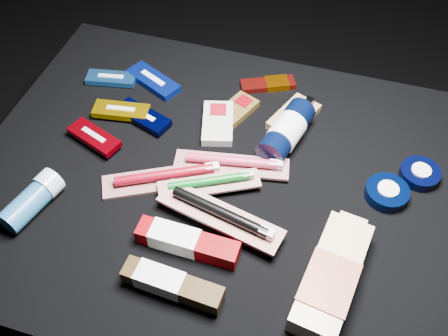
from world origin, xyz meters
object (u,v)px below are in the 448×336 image
(bodywash_bottle, at_px, (331,279))
(toothpaste_carton_red, at_px, (183,241))
(deodorant_stick, at_px, (33,200))
(lotion_bottle, at_px, (287,131))

(bodywash_bottle, distance_m, toothpaste_carton_red, 0.26)
(bodywash_bottle, xyz_separation_m, deodorant_stick, (-0.56, -0.00, 0.00))
(lotion_bottle, distance_m, deodorant_stick, 0.51)
(deodorant_stick, bearing_deg, bodywash_bottle, 14.87)
(lotion_bottle, relative_size, bodywash_bottle, 0.83)
(lotion_bottle, height_order, deodorant_stick, lotion_bottle)
(bodywash_bottle, bearing_deg, toothpaste_carton_red, -171.20)
(lotion_bottle, bearing_deg, deodorant_stick, -129.58)
(bodywash_bottle, height_order, deodorant_stick, deodorant_stick)
(deodorant_stick, height_order, toothpaste_carton_red, deodorant_stick)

